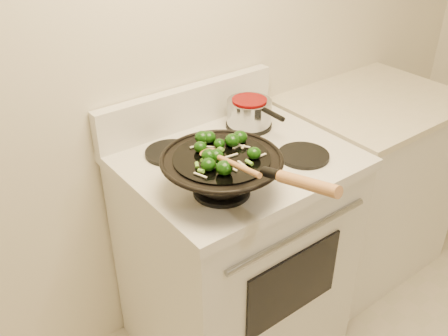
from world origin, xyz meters
TOP-DOWN VIEW (x-y plane):
  - stove at (-0.01, 1.17)m, footprint 0.78×0.67m
  - counter_unit at (0.81, 1.20)m, footprint 0.78×0.62m
  - wok at (-0.19, 1.02)m, footprint 0.38×0.62m
  - stirfry at (-0.19, 1.04)m, footprint 0.25×0.24m
  - wooden_spoon at (-0.22, 0.98)m, footprint 0.07×0.28m
  - saucepan at (0.17, 1.32)m, footprint 0.17×0.28m

SIDE VIEW (x-z plane):
  - counter_unit at x=0.81m, z-range 0.00..0.91m
  - stove at x=-0.01m, z-range -0.07..1.01m
  - saucepan at x=0.17m, z-range 0.93..1.04m
  - wok at x=-0.19m, z-range 0.88..1.11m
  - stirfry at x=-0.19m, z-range 1.04..1.09m
  - wooden_spoon at x=-0.22m, z-range 1.04..1.11m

